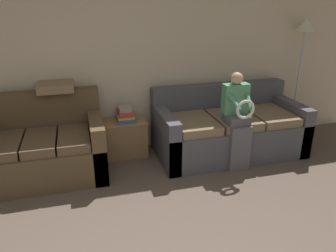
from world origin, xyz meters
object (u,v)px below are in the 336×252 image
Objects in this scene: side_shelf at (125,137)px; throw_pillow at (56,86)px; book_stack at (125,114)px; floor_lamp at (304,40)px; couch_main at (228,129)px; child_left_seated at (238,118)px; couch_side at (43,149)px.

throw_pillow reaches higher than side_shelf.
floor_lamp reaches higher than book_stack.
book_stack is at bearing -179.62° from floor_lamp.
side_shelf is (-1.39, 0.29, -0.07)m from couch_main.
side_shelf is at bearing 151.70° from child_left_seated.
book_stack is at bearing 14.58° from couch_side.
throw_pillow reaches higher than book_stack.
floor_lamp is 3.51m from throw_pillow.
child_left_seated reaches higher than throw_pillow.
throw_pillow is at bearing 55.95° from couch_side.
book_stack is 0.68× the size of throw_pillow.
side_shelf is 0.33× the size of floor_lamp.
couch_main is 3.46× the size of side_shelf.
couch_side is 3.38× the size of throw_pillow.
side_shelf is at bearing 14.33° from couch_side.
child_left_seated is 1.53m from side_shelf.
floor_lamp is (3.70, 0.29, 1.13)m from couch_side.
couch_side is at bearing -165.67° from side_shelf.
child_left_seated is 4.12× the size of book_stack.
couch_side is 4.94× the size of book_stack.
couch_side is at bearing -124.05° from throw_pillow.
couch_main is 0.53m from child_left_seated.
book_stack is at bearing -3.46° from throw_pillow.
floor_lamp is at bearing 28.19° from child_left_seated.
child_left_seated reaches higher than couch_main.
child_left_seated is 2.29m from throw_pillow.
throw_pillow is (0.22, 0.32, 0.68)m from couch_side.
couch_main is at bearing -9.01° from throw_pillow.
couch_side reaches higher than couch_main.
couch_side is 3.88m from floor_lamp.
child_left_seated is at bearing -101.75° from couch_main.
couch_main is at bearing 78.25° from child_left_seated.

